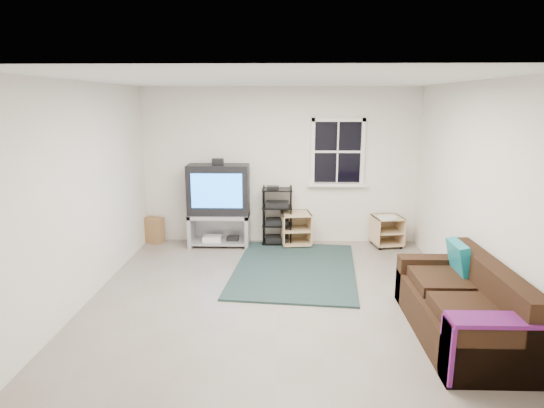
{
  "coord_description": "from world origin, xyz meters",
  "views": [
    {
      "loc": [
        0.07,
        -5.25,
        2.37
      ],
      "look_at": [
        -0.08,
        0.4,
        1.08
      ],
      "focal_mm": 30.0,
      "sensor_mm": 36.0,
      "label": 1
    }
  ],
  "objects_px": {
    "side_table_right": "(386,229)",
    "sofa": "(462,309)",
    "side_table_left": "(296,228)",
    "av_rack": "(277,219)",
    "tv_unit": "(219,198)"
  },
  "relations": [
    {
      "from": "side_table_right",
      "to": "sofa",
      "type": "distance_m",
      "value": 3.0
    },
    {
      "from": "side_table_left",
      "to": "side_table_right",
      "type": "relative_size",
      "value": 1.06
    },
    {
      "from": "side_table_left",
      "to": "av_rack",
      "type": "bearing_deg",
      "value": 176.45
    },
    {
      "from": "tv_unit",
      "to": "sofa",
      "type": "relative_size",
      "value": 0.78
    },
    {
      "from": "av_rack",
      "to": "side_table_left",
      "type": "xyz_separation_m",
      "value": [
        0.31,
        -0.02,
        -0.13
      ]
    },
    {
      "from": "tv_unit",
      "to": "side_table_right",
      "type": "relative_size",
      "value": 2.77
    },
    {
      "from": "av_rack",
      "to": "sofa",
      "type": "distance_m",
      "value": 3.6
    },
    {
      "from": "av_rack",
      "to": "side_table_right",
      "type": "distance_m",
      "value": 1.83
    },
    {
      "from": "side_table_left",
      "to": "side_table_right",
      "type": "xyz_separation_m",
      "value": [
        1.51,
        -0.01,
        -0.0
      ]
    },
    {
      "from": "side_table_left",
      "to": "sofa",
      "type": "relative_size",
      "value": 0.3
    },
    {
      "from": "tv_unit",
      "to": "av_rack",
      "type": "distance_m",
      "value": 1.03
    },
    {
      "from": "tv_unit",
      "to": "side_table_left",
      "type": "xyz_separation_m",
      "value": [
        1.27,
        0.05,
        -0.5
      ]
    },
    {
      "from": "tv_unit",
      "to": "side_table_right",
      "type": "xyz_separation_m",
      "value": [
        2.78,
        0.04,
        -0.51
      ]
    },
    {
      "from": "side_table_left",
      "to": "sofa",
      "type": "height_order",
      "value": "sofa"
    },
    {
      "from": "av_rack",
      "to": "side_table_left",
      "type": "relative_size",
      "value": 1.77
    }
  ]
}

